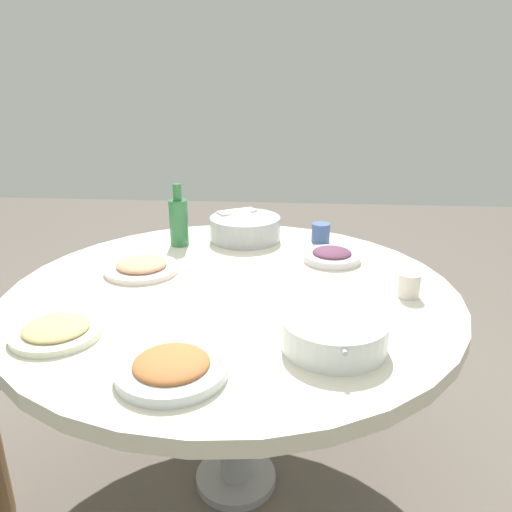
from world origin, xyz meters
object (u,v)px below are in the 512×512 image
object	(u,v)px
soup_bowl	(334,334)
rice_bowl	(245,228)
tea_cup_far	(409,285)
round_dining_table	(233,309)
tea_cup_near	(321,233)
dish_tofu_braise	(172,367)
green_bottle	(179,221)
dish_noodles	(57,330)
dish_shrimp	(142,267)
dish_eggplant	(332,256)

from	to	relation	value
soup_bowl	rice_bowl	bearing A→B (deg)	-70.17
rice_bowl	tea_cup_far	distance (m)	0.71
soup_bowl	round_dining_table	bearing A→B (deg)	-49.38
soup_bowl	tea_cup_near	size ratio (longest dim) A/B	3.77
dish_tofu_braise	tea_cup_far	distance (m)	0.74
round_dining_table	soup_bowl	world-z (taller)	soup_bowl
green_bottle	tea_cup_far	world-z (taller)	green_bottle
dish_noodles	tea_cup_near	bearing A→B (deg)	-130.98
dish_tofu_braise	green_bottle	size ratio (longest dim) A/B	1.04
soup_bowl	dish_shrimp	xyz separation A→B (m)	(0.59, -0.43, -0.02)
green_bottle	dish_eggplant	bearing A→B (deg)	167.20
green_bottle	soup_bowl	bearing A→B (deg)	126.44
dish_tofu_braise	tea_cup_far	xyz separation A→B (m)	(-0.59, -0.45, 0.02)
rice_bowl	dish_tofu_braise	world-z (taller)	rice_bowl
tea_cup_far	dish_tofu_braise	bearing A→B (deg)	37.47
round_dining_table	dish_shrimp	distance (m)	0.34
dish_tofu_braise	tea_cup_far	size ratio (longest dim) A/B	3.43
soup_bowl	tea_cup_near	world-z (taller)	soup_bowl
green_bottle	dish_shrimp	bearing A→B (deg)	77.13
round_dining_table	tea_cup_far	xyz separation A→B (m)	(-0.51, 0.02, 0.11)
dish_eggplant	green_bottle	xyz separation A→B (m)	(0.56, -0.13, 0.08)
round_dining_table	rice_bowl	bearing A→B (deg)	-89.10
rice_bowl	round_dining_table	bearing A→B (deg)	90.90
tea_cup_far	dish_eggplant	bearing A→B (deg)	-54.13
soup_bowl	green_bottle	xyz separation A→B (m)	(0.52, -0.71, 0.06)
dish_shrimp	green_bottle	bearing A→B (deg)	-102.87
soup_bowl	green_bottle	distance (m)	0.88
dish_eggplant	rice_bowl	bearing A→B (deg)	-33.28
dish_shrimp	rice_bowl	bearing A→B (deg)	-129.99
dish_tofu_braise	green_bottle	xyz separation A→B (m)	(0.17, -0.86, 0.07)
tea_cup_near	tea_cup_far	xyz separation A→B (m)	(-0.23, 0.48, -0.00)
round_dining_table	green_bottle	xyz separation A→B (m)	(0.25, -0.39, 0.16)
round_dining_table	dish_eggplant	distance (m)	0.41
tea_cup_far	rice_bowl	bearing A→B (deg)	-43.15
round_dining_table	dish_noodles	xyz separation A→B (m)	(0.40, 0.32, 0.09)
tea_cup_near	green_bottle	bearing A→B (deg)	7.97
green_bottle	tea_cup_near	bearing A→B (deg)	-172.03
tea_cup_far	green_bottle	bearing A→B (deg)	-28.10
rice_bowl	dish_eggplant	xyz separation A→B (m)	(-0.32, 0.21, -0.03)
tea_cup_near	round_dining_table	bearing A→B (deg)	58.46
dish_eggplant	tea_cup_near	bearing A→B (deg)	-81.54
dish_tofu_braise	green_bottle	bearing A→B (deg)	-78.63
green_bottle	dish_noodles	bearing A→B (deg)	77.97
green_bottle	rice_bowl	bearing A→B (deg)	-160.84
dish_noodles	dish_eggplant	distance (m)	0.92
round_dining_table	dish_shrimp	xyz separation A→B (m)	(0.31, -0.11, 0.09)
dish_shrimp	dish_noodles	bearing A→B (deg)	78.52
round_dining_table	tea_cup_near	size ratio (longest dim) A/B	18.40
dish_shrimp	tea_cup_far	world-z (taller)	tea_cup_far
green_bottle	tea_cup_near	world-z (taller)	green_bottle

